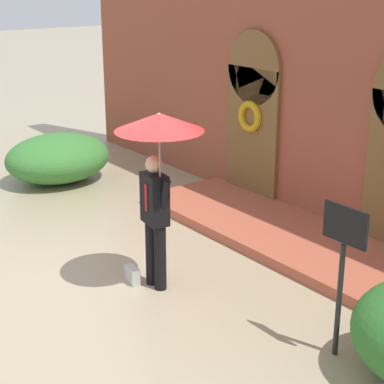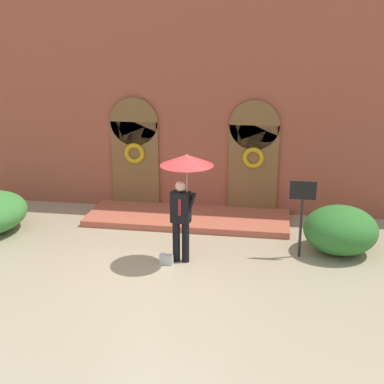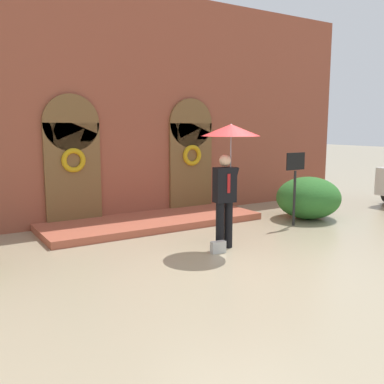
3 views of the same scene
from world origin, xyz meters
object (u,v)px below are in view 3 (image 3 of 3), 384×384
Objects in this scene: person_with_umbrella at (229,148)px; shrub_right at (308,198)px; handbag at (218,247)px; sign_post at (295,177)px.

person_with_umbrella is 1.45× the size of shrub_right.
handbag is at bearing -152.14° from person_with_umbrella.
person_with_umbrella is at bearing 36.04° from handbag.
sign_post reaches higher than shrub_right.
handbag is 0.17× the size of shrub_right.
person_with_umbrella is at bearing -162.46° from shrub_right.
sign_post is at bearing -156.67° from shrub_right.
handbag is at bearing -162.87° from sign_post.
shrub_right is (0.89, 0.38, -0.63)m from sign_post.
person_with_umbrella reaches higher than handbag.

